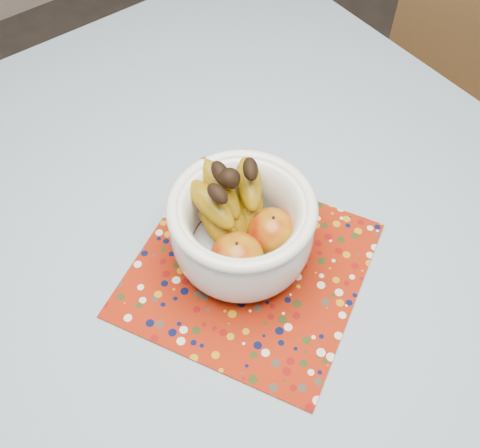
% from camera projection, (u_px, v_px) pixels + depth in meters
% --- Properties ---
extents(table, '(1.20, 1.20, 0.75)m').
position_uv_depth(table, '(203.00, 266.00, 1.03)').
color(table, brown).
rests_on(table, ground).
extents(chair, '(0.49, 0.49, 0.88)m').
position_uv_depth(chair, '(439.00, 106.00, 1.54)').
color(chair, brown).
rests_on(chair, ground).
extents(tablecloth, '(1.32, 1.32, 0.01)m').
position_uv_depth(tablecloth, '(200.00, 241.00, 0.97)').
color(tablecloth, slate).
rests_on(tablecloth, table).
extents(placemat, '(0.49, 0.49, 0.00)m').
position_uv_depth(placemat, '(248.00, 269.00, 0.93)').
color(placemat, maroon).
rests_on(placemat, tablecloth).
extents(fruit_bowl, '(0.24, 0.24, 0.18)m').
position_uv_depth(fruit_bowl, '(241.00, 221.00, 0.88)').
color(fruit_bowl, white).
rests_on(fruit_bowl, placemat).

